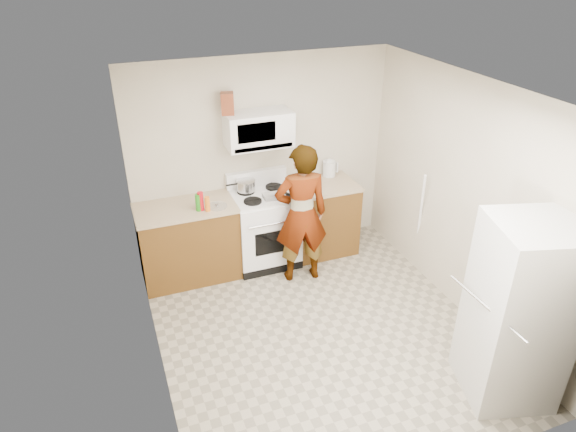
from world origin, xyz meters
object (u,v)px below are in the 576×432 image
microwave (258,129)px  saucepan (246,186)px  fridge (519,313)px  person (301,215)px  gas_range (264,227)px  kettle (329,168)px

microwave → saucepan: bearing=175.4°
microwave → fridge: 3.29m
person → saucepan: size_ratio=7.65×
gas_range → microwave: bearing=90.0°
fridge → kettle: 3.01m
microwave → fridge: bearing=-65.3°
microwave → saucepan: (-0.17, 0.01, -0.69)m
person → kettle: (0.67, 0.71, 0.19)m
kettle → saucepan: bearing=-170.0°
microwave → person: microwave is taller
microwave → saucepan: microwave is taller
gas_range → person: size_ratio=0.67×
person → kettle: person is taller
gas_range → person: bearing=-59.4°
gas_range → kettle: kettle is taller
microwave → person: (0.29, -0.62, -0.85)m
microwave → saucepan: 0.71m
person → fridge: 2.50m
person → saucepan: (-0.46, 0.63, 0.17)m
gas_range → fridge: bearing=-64.3°
microwave → fridge: (1.33, -2.89, -0.85)m
gas_range → fridge: size_ratio=0.66×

